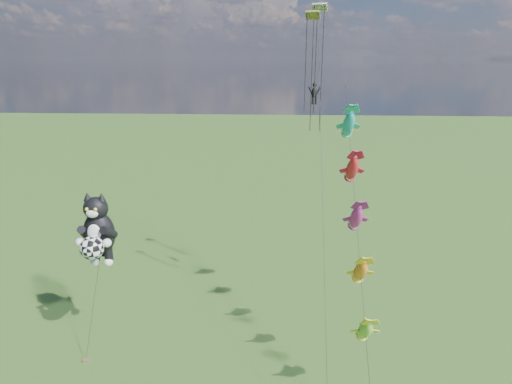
{
  "coord_description": "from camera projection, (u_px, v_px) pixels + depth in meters",
  "views": [
    {
      "loc": [
        12.06,
        -22.75,
        21.21
      ],
      "look_at": [
        10.17,
        9.61,
        11.14
      ],
      "focal_mm": 30.0,
      "sensor_mm": 36.0,
      "label": 1
    }
  ],
  "objects": [
    {
      "name": "parafoil_rig",
      "position": [
        315.0,
        80.0,
        31.46
      ],
      "size": [
        1.8,
        17.55,
        25.25
      ],
      "rotation": [
        0.0,
        0.0,
        0.1
      ],
      "color": "brown",
      "rests_on": "ground"
    },
    {
      "name": "cat_kite_rig",
      "position": [
        97.0,
        232.0,
        31.0
      ],
      "size": [
        2.7,
        4.25,
        12.18
      ],
      "rotation": [
        0.0,
        0.0,
        -0.26
      ],
      "color": "brown",
      "rests_on": "ground"
    },
    {
      "name": "fish_windsock_rig",
      "position": [
        356.0,
        218.0,
        28.21
      ],
      "size": [
        1.29,
        15.96,
        19.94
      ],
      "rotation": [
        0.0,
        0.0,
        0.37
      ],
      "color": "brown",
      "rests_on": "ground"
    }
  ]
}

